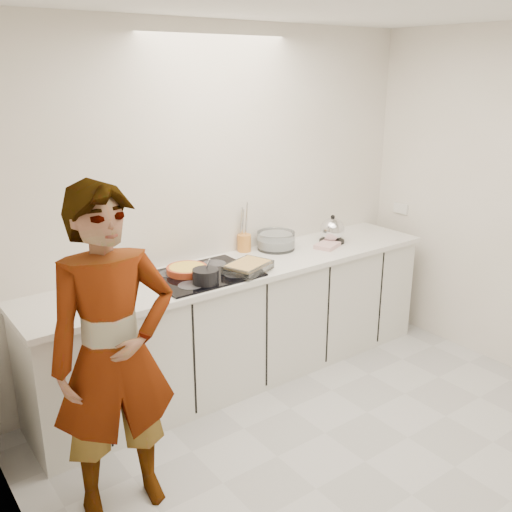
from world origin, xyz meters
TOP-DOWN VIEW (x-y plane):
  - floor at (0.00, 0.00)m, footprint 3.60×3.20m
  - wall_back at (0.00, 1.60)m, footprint 3.60×0.00m
  - wall_left at (-1.80, 0.00)m, footprint 0.00×3.20m
  - base_cabinets at (0.00, 1.28)m, footprint 3.20×0.58m
  - countertop at (0.00, 1.28)m, footprint 3.24×0.64m
  - hob at (-0.35, 1.26)m, footprint 0.72×0.54m
  - tart_dish at (-0.43, 1.34)m, footprint 0.34×0.34m
  - saucepan at (-0.43, 1.09)m, footprint 0.19×0.19m
  - baking_dish at (-0.07, 1.12)m, footprint 0.38×0.33m
  - mixing_bowl at (0.44, 1.44)m, footprint 0.30×0.30m
  - tea_towel at (0.79, 1.23)m, footprint 0.24×0.21m
  - kettle at (0.92, 1.31)m, footprint 0.24×0.24m
  - utensil_crock at (0.20, 1.55)m, footprint 0.14×0.14m
  - cook at (-1.30, 0.57)m, footprint 0.71×0.52m

SIDE VIEW (x-z plane):
  - floor at x=0.00m, z-range 0.00..0.00m
  - base_cabinets at x=0.00m, z-range 0.00..0.87m
  - countertop at x=0.00m, z-range 0.87..0.91m
  - cook at x=-1.30m, z-range 0.00..1.79m
  - hob at x=-0.35m, z-range 0.91..0.92m
  - tea_towel at x=0.79m, z-range 0.91..0.94m
  - tart_dish at x=-0.43m, z-range 0.93..0.97m
  - baking_dish at x=-0.07m, z-range 0.93..0.99m
  - saucepan at x=-0.43m, z-range 0.89..1.06m
  - mixing_bowl at x=0.44m, z-range 0.90..1.04m
  - utensil_crock at x=0.20m, z-range 0.91..1.04m
  - kettle at x=0.92m, z-range 0.89..1.13m
  - wall_back at x=0.00m, z-range 0.00..2.60m
  - wall_left at x=-1.80m, z-range 0.00..2.60m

